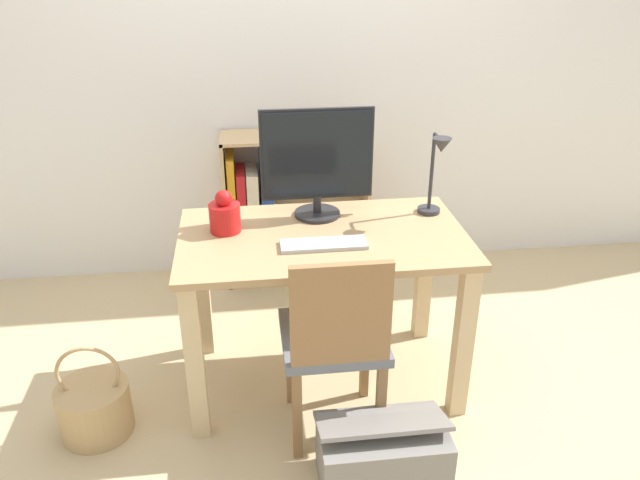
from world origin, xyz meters
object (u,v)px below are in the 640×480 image
Objects in this scene: desk_lamp at (436,168)px; basket at (95,407)px; bookshelf at (270,214)px; chair at (336,338)px; storage_box at (383,455)px; keyboard at (324,244)px; monitor at (316,159)px; vase at (225,215)px.

desk_lamp is 0.89× the size of basket.
desk_lamp is 0.43× the size of bookshelf.
basket is at bearing 172.72° from chair.
chair reaches higher than storage_box.
chair is 1.37m from bookshelf.
keyboard reaches higher than basket.
chair is at bearing -82.46° from bookshelf.
bookshelf is 1.48m from basket.
chair is 1.80× the size of storage_box.
monitor is 2.64× the size of vase.
vase is at bearing -103.66° from bookshelf.
storage_box is at bearing -115.63° from desk_lamp.
chair is 0.98× the size of bookshelf.
keyboard is 0.93× the size of desk_lamp.
storage_box is (0.14, -0.27, -0.34)m from chair.
desk_lamp is 0.43× the size of chair.
chair is at bearing -48.09° from vase.
vase is at bearing 133.02° from chair.
bookshelf is (-0.67, 0.88, -0.56)m from desk_lamp.
chair is at bearing -8.39° from basket.
desk_lamp is at bearing 23.39° from keyboard.
storage_box is at bearing -20.30° from basket.
keyboard is 0.82m from storage_box.
keyboard is 0.44m from vase.
desk_lamp reaches higher than chair.
basket is (-0.97, 0.14, -0.35)m from chair.
desk_lamp is 1.25m from bookshelf.
bookshelf reaches higher than basket.
storage_box is (0.32, -1.63, -0.27)m from bookshelf.
bookshelf is 1.68m from storage_box.
keyboard is at bearing 94.49° from chair.
keyboard reaches higher than storage_box.
basket reaches higher than storage_box.
chair reaches higher than basket.
keyboard is 1.89× the size of vase.
monitor is at bearing 99.83° from storage_box.
vase reaches higher than basket.
bookshelf is (0.22, 0.91, -0.41)m from vase.
vase is 0.69m from chair.
bookshelf is at bearing 98.65° from chair.
desk_lamp is at bearing 64.37° from storage_box.
monitor is 1.30× the size of desk_lamp.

